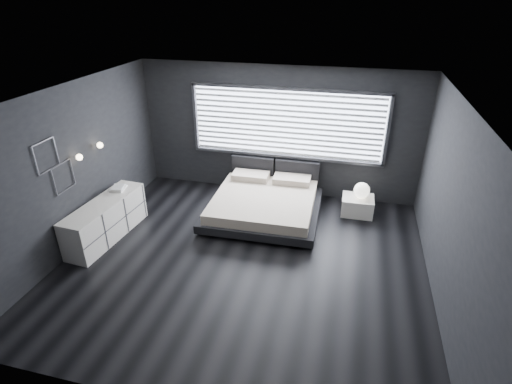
# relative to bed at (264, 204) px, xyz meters

# --- Properties ---
(room) EXTENTS (6.04, 6.00, 2.80)m
(room) POSITION_rel_bed_xyz_m (0.02, -1.59, 1.13)
(room) COLOR black
(room) RESTS_ON ground
(window) EXTENTS (4.14, 0.09, 1.52)m
(window) POSITION_rel_bed_xyz_m (0.22, 1.10, 1.34)
(window) COLOR white
(window) RESTS_ON ground
(headboard) EXTENTS (1.96, 0.16, 0.52)m
(headboard) POSITION_rel_bed_xyz_m (0.00, 1.05, 0.30)
(headboard) COLOR black
(headboard) RESTS_ON ground
(sconce_near) EXTENTS (0.18, 0.11, 0.11)m
(sconce_near) POSITION_rel_bed_xyz_m (-2.86, -1.54, 1.33)
(sconce_near) COLOR silver
(sconce_near) RESTS_ON ground
(sconce_far) EXTENTS (0.18, 0.11, 0.11)m
(sconce_far) POSITION_rel_bed_xyz_m (-2.86, -0.94, 1.33)
(sconce_far) COLOR silver
(sconce_far) RESTS_ON ground
(wall_art_upper) EXTENTS (0.01, 0.48, 0.48)m
(wall_art_upper) POSITION_rel_bed_xyz_m (-2.96, -2.14, 1.58)
(wall_art_upper) COLOR #47474C
(wall_art_upper) RESTS_ON ground
(wall_art_lower) EXTENTS (0.01, 0.48, 0.48)m
(wall_art_lower) POSITION_rel_bed_xyz_m (-2.96, -1.89, 1.11)
(wall_art_lower) COLOR #47474C
(wall_art_lower) RESTS_ON ground
(bed) EXTENTS (2.26, 2.16, 0.57)m
(bed) POSITION_rel_bed_xyz_m (0.00, 0.00, 0.00)
(bed) COLOR black
(bed) RESTS_ON ground
(nightstand) EXTENTS (0.63, 0.53, 0.37)m
(nightstand) POSITION_rel_bed_xyz_m (1.84, 0.53, -0.08)
(nightstand) COLOR white
(nightstand) RESTS_ON ground
(orb_lamp) EXTENTS (0.32, 0.32, 0.32)m
(orb_lamp) POSITION_rel_bed_xyz_m (1.89, 0.56, 0.26)
(orb_lamp) COLOR white
(orb_lamp) RESTS_ON nightstand
(dresser) EXTENTS (0.66, 1.85, 0.73)m
(dresser) POSITION_rel_bed_xyz_m (-2.63, -1.48, 0.10)
(dresser) COLOR white
(dresser) RESTS_ON ground
(book_stack) EXTENTS (0.29, 0.35, 0.06)m
(book_stack) POSITION_rel_bed_xyz_m (-2.64, -0.94, 0.49)
(book_stack) COLOR white
(book_stack) RESTS_ON dresser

